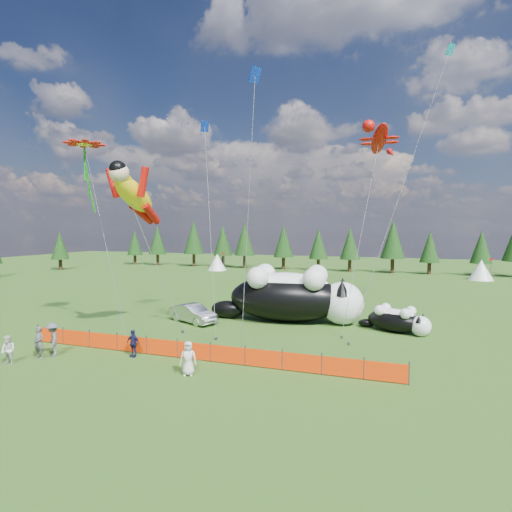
{
  "coord_description": "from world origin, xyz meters",
  "views": [
    {
      "loc": [
        10.09,
        -22.13,
        7.19
      ],
      "look_at": [
        1.23,
        4.0,
        5.26
      ],
      "focal_mm": 28.0,
      "sensor_mm": 36.0,
      "label": 1
    }
  ],
  "objects": [
    {
      "name": "tree_line",
      "position": [
        0.0,
        45.0,
        4.0
      ],
      "size": [
        90.0,
        4.0,
        8.0
      ],
      "primitive_type": null,
      "color": "black",
      "rests_on": "ground"
    },
    {
      "name": "safety_fence",
      "position": [
        0.0,
        -3.0,
        0.5
      ],
      "size": [
        22.06,
        0.06,
        1.1
      ],
      "color": "#262626",
      "rests_on": "ground"
    },
    {
      "name": "superhero_kite",
      "position": [
        -5.82,
        0.07,
        9.35
      ],
      "size": [
        4.9,
        5.09,
        11.72
      ],
      "color": "yellow",
      "rests_on": "ground"
    },
    {
      "name": "gecko_kite",
      "position": [
        8.99,
        12.57,
        14.44
      ],
      "size": [
        4.32,
        12.17,
        16.84
      ],
      "color": "#BD0D09",
      "rests_on": "ground"
    },
    {
      "name": "diamond_kite_c",
      "position": [
        3.17,
        -1.99,
        14.53
      ],
      "size": [
        1.3,
        1.08,
        15.93
      ],
      "color": "#0B29A8",
      "rests_on": "ground"
    },
    {
      "name": "car",
      "position": [
        -4.1,
        4.75,
        0.69
      ],
      "size": [
        4.43,
        3.03,
        1.38
      ],
      "primitive_type": "imported",
      "rotation": [
        0.0,
        0.0,
        1.16
      ],
      "color": "#B9B9BE",
      "rests_on": "ground"
    },
    {
      "name": "flower_kite",
      "position": [
        -10.1,
        0.54,
        12.83
      ],
      "size": [
        6.05,
        3.43,
        13.73
      ],
      "color": "#BD0D09",
      "rests_on": "ground"
    },
    {
      "name": "spectator_d",
      "position": [
        -7.79,
        -4.98,
        0.95
      ],
      "size": [
        1.34,
        1.3,
        1.91
      ],
      "primitive_type": "imported",
      "rotation": [
        0.0,
        0.0,
        -0.73
      ],
      "color": "#505054",
      "rests_on": "ground"
    },
    {
      "name": "diamond_kite_a",
      "position": [
        -3.41,
        5.7,
        14.34
      ],
      "size": [
        3.63,
        5.42,
        16.13
      ],
      "color": "#0B29A8",
      "rests_on": "ground"
    },
    {
      "name": "spectator_e",
      "position": [
        0.81,
        -5.12,
        0.84
      ],
      "size": [
        0.95,
        0.77,
        1.68
      ],
      "primitive_type": "imported",
      "rotation": [
        0.0,
        0.0,
        0.33
      ],
      "color": "silver",
      "rests_on": "ground"
    },
    {
      "name": "spectator_a",
      "position": [
        -8.17,
        -5.54,
        0.9
      ],
      "size": [
        0.67,
        0.45,
        1.79
      ],
      "primitive_type": "imported",
      "rotation": [
        0.0,
        0.0,
        -0.03
      ],
      "color": "#505054",
      "rests_on": "ground"
    },
    {
      "name": "spectator_c",
      "position": [
        -3.45,
        -3.63,
        0.77
      ],
      "size": [
        0.96,
        0.6,
        1.54
      ],
      "primitive_type": "imported",
      "rotation": [
        0.0,
        0.0,
        -0.16
      ],
      "color": "#16163E",
      "rests_on": "ground"
    },
    {
      "name": "festival_tents",
      "position": [
        11.0,
        40.0,
        1.4
      ],
      "size": [
        50.0,
        3.2,
        2.8
      ],
      "primitive_type": null,
      "color": "white",
      "rests_on": "ground"
    },
    {
      "name": "spectator_b",
      "position": [
        -8.88,
        -6.84,
        0.78
      ],
      "size": [
        0.79,
        0.5,
        1.55
      ],
      "primitive_type": "imported",
      "rotation": [
        0.0,
        0.0,
        0.08
      ],
      "color": "silver",
      "rests_on": "ground"
    },
    {
      "name": "diamond_kite_b",
      "position": [
        13.37,
        9.08,
        18.56
      ],
      "size": [
        6.5,
        7.44,
        21.53
      ],
      "color": "#0D8E9F",
      "rests_on": "ground"
    },
    {
      "name": "cat_small",
      "position": [
        10.63,
        6.71,
        0.87
      ],
      "size": [
        4.9,
        3.05,
        1.84
      ],
      "rotation": [
        0.0,
        0.0,
        -0.37
      ],
      "color": "black",
      "rests_on": "ground"
    },
    {
      "name": "ground",
      "position": [
        0.0,
        0.0,
        0.0
      ],
      "size": [
        160.0,
        160.0,
        0.0
      ],
      "primitive_type": "plane",
      "color": "#0E3609",
      "rests_on": "ground"
    },
    {
      "name": "cat_large",
      "position": [
        3.07,
        7.51,
        2.05
      ],
      "size": [
        11.97,
        4.99,
        4.32
      ],
      "rotation": [
        0.0,
        0.0,
        0.09
      ],
      "color": "black",
      "rests_on": "ground"
    }
  ]
}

